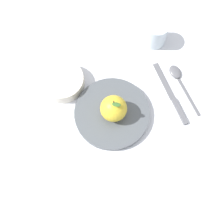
% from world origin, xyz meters
% --- Properties ---
extents(ground_plane, '(2.40, 2.40, 0.00)m').
position_xyz_m(ground_plane, '(0.00, 0.00, 0.00)').
color(ground_plane, silver).
extents(dinner_plate, '(0.22, 0.22, 0.02)m').
position_xyz_m(dinner_plate, '(-0.03, -0.04, 0.01)').
color(dinner_plate, '#4C5156').
rests_on(dinner_plate, ground_plane).
extents(apple, '(0.08, 0.08, 0.09)m').
position_xyz_m(apple, '(-0.02, -0.04, 0.06)').
color(apple, gold).
rests_on(apple, dinner_plate).
extents(side_bowl, '(0.13, 0.13, 0.04)m').
position_xyz_m(side_bowl, '(-0.20, -0.09, 0.02)').
color(side_bowl, silver).
rests_on(side_bowl, ground_plane).
extents(cup, '(0.07, 0.07, 0.08)m').
position_xyz_m(cup, '(-0.12, 0.24, 0.04)').
color(cup, silver).
rests_on(cup, ground_plane).
extents(knife, '(0.21, 0.10, 0.01)m').
position_xyz_m(knife, '(0.06, 0.13, 0.00)').
color(knife, '#59595E').
rests_on(knife, ground_plane).
extents(spoon, '(0.18, 0.08, 0.01)m').
position_xyz_m(spoon, '(0.03, 0.19, 0.01)').
color(spoon, '#59595E').
rests_on(spoon, ground_plane).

